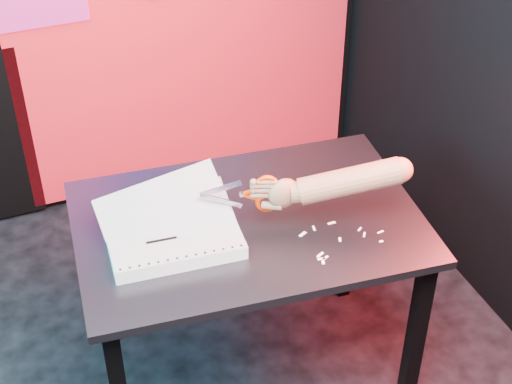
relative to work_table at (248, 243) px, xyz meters
name	(u,v)px	position (x,y,z in m)	size (l,w,h in m)	color
room	(106,116)	(-0.44, -0.19, 0.70)	(3.01, 3.01, 2.71)	black
backdrop	(50,22)	(-0.38, 1.27, 0.31)	(2.88, 0.05, 2.08)	red
work_table	(248,243)	(0.00, 0.00, 0.00)	(1.18, 0.85, 0.75)	black
printout_stack	(173,235)	(-0.26, -0.01, 0.13)	(0.43, 0.33, 0.21)	white
scissors	(261,194)	(0.02, -0.06, 0.24)	(0.23, 0.09, 0.14)	#9898B6
hand_forearm	(339,183)	(0.24, -0.14, 0.28)	(0.46, 0.20, 0.17)	brown
paper_clippings	(333,241)	(0.21, -0.20, 0.10)	(0.26, 0.18, 0.00)	white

